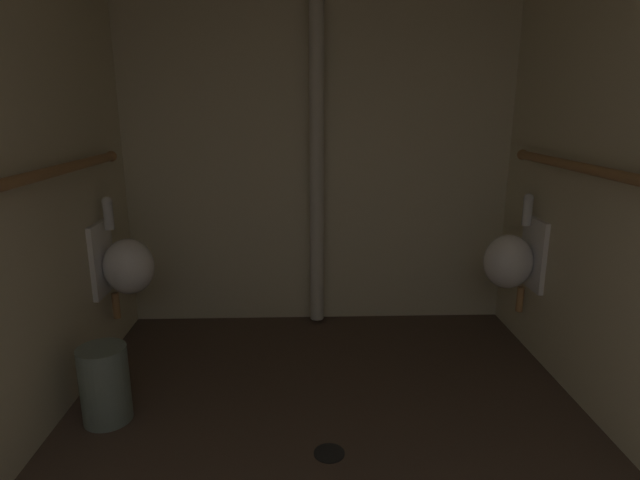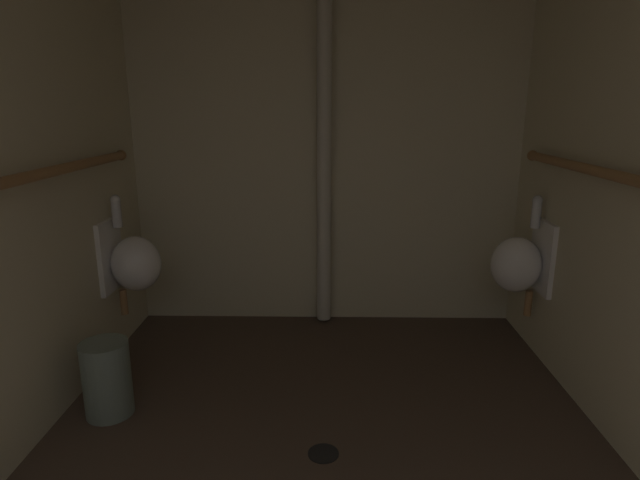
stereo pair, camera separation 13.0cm
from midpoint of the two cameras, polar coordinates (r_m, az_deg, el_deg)
name	(u,v)px [view 2 (the right image)]	position (r m, az deg, el deg)	size (l,w,h in m)	color
wall_back	(326,153)	(3.61, 1.76, 9.60)	(2.77, 0.06, 2.41)	beige
urinal_left_mid	(132,262)	(3.33, -18.94, -2.29)	(0.32, 0.30, 0.76)	white
urinal_right_mid	(520,263)	(3.39, 22.20, -2.34)	(0.32, 0.30, 0.76)	white
standpipe_back_wall	(324,154)	(3.50, 1.55, 9.45)	(0.10, 0.10, 2.36)	beige
floor_drain	(322,453)	(2.51, 1.87, -22.45)	(0.14, 0.14, 0.01)	black
waste_bin	(107,379)	(2.86, -21.21, -14.07)	(0.23, 0.23, 0.39)	slate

